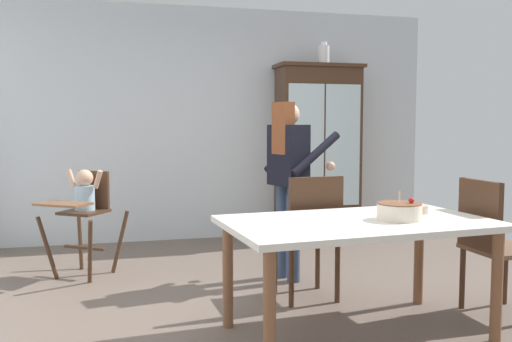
# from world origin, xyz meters

# --- Properties ---
(ground_plane) EXTENTS (6.24, 6.24, 0.00)m
(ground_plane) POSITION_xyz_m (0.00, 0.00, 0.00)
(ground_plane) COLOR #66564C
(wall_back) EXTENTS (5.32, 0.06, 2.70)m
(wall_back) POSITION_xyz_m (0.00, 2.63, 1.35)
(wall_back) COLOR silver
(wall_back) RESTS_ON ground_plane
(china_cabinet) EXTENTS (1.02, 0.48, 2.05)m
(china_cabinet) POSITION_xyz_m (1.23, 2.37, 1.03)
(china_cabinet) COLOR #422819
(china_cabinet) RESTS_ON ground_plane
(ceramic_vase) EXTENTS (0.13, 0.13, 0.27)m
(ceramic_vase) POSITION_xyz_m (1.30, 2.37, 2.17)
(ceramic_vase) COLOR white
(ceramic_vase) RESTS_ON china_cabinet
(high_chair_with_toddler) EXTENTS (0.80, 0.85, 0.95)m
(high_chair_with_toddler) POSITION_xyz_m (-1.38, 1.25, 0.65)
(high_chair_with_toddler) COLOR #422819
(high_chair_with_toddler) RESTS_ON ground_plane
(adult_person) EXTENTS (0.61, 0.60, 1.53)m
(adult_person) POSITION_xyz_m (0.33, 0.69, 0.97)
(adult_person) COLOR #33425B
(adult_person) RESTS_ON ground_plane
(dining_table) EXTENTS (1.74, 1.10, 0.74)m
(dining_table) POSITION_xyz_m (0.37, -0.62, 0.66)
(dining_table) COLOR silver
(dining_table) RESTS_ON ground_plane
(birthday_cake) EXTENTS (0.28, 0.28, 0.19)m
(birthday_cake) POSITION_xyz_m (0.62, -0.68, 0.79)
(birthday_cake) COLOR beige
(birthday_cake) RESTS_ON dining_table
(serving_bowl) EXTENTS (0.18, 0.18, 0.05)m
(serving_bowl) POSITION_xyz_m (0.86, -0.46, 0.77)
(serving_bowl) COLOR #C6AD93
(serving_bowl) RESTS_ON dining_table
(dining_chair_far_side) EXTENTS (0.46, 0.46, 0.96)m
(dining_chair_far_side) POSITION_xyz_m (0.31, 0.08, 0.56)
(dining_chair_far_side) COLOR #422819
(dining_chair_far_side) RESTS_ON ground_plane
(dining_chair_right_end) EXTENTS (0.45, 0.45, 0.96)m
(dining_chair_right_end) POSITION_xyz_m (1.42, -0.53, 0.56)
(dining_chair_right_end) COLOR #422819
(dining_chair_right_end) RESTS_ON ground_plane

